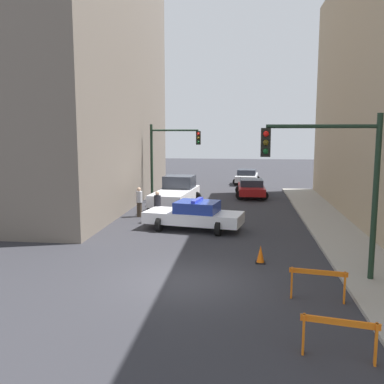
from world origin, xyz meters
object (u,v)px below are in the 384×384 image
(traffic_cone, at_px, (260,254))
(pedestrian_crossing, at_px, (157,206))
(police_car, at_px, (194,215))
(barrier_front, at_px, (339,332))
(parked_car_mid, at_px, (247,176))
(pedestrian_corner, at_px, (139,202))
(traffic_light_near, at_px, (338,172))
(traffic_light_far, at_px, (167,151))
(white_truck, at_px, (176,193))
(barrier_mid, at_px, (318,280))
(parked_car_near, at_px, (251,188))

(traffic_cone, bearing_deg, pedestrian_crossing, 128.71)
(police_car, bearing_deg, barrier_front, -148.34)
(parked_car_mid, height_order, pedestrian_crossing, pedestrian_crossing)
(parked_car_mid, bearing_deg, pedestrian_corner, -106.74)
(traffic_light_near, height_order, traffic_light_far, traffic_light_near)
(pedestrian_crossing, height_order, pedestrian_corner, same)
(white_truck, height_order, barrier_front, white_truck)
(police_car, relative_size, pedestrian_corner, 2.99)
(traffic_light_near, relative_size, white_truck, 0.93)
(barrier_front, bearing_deg, white_truck, 109.51)
(pedestrian_corner, bearing_deg, barrier_mid, 114.07)
(traffic_light_far, relative_size, parked_car_near, 1.19)
(parked_car_near, xyz_separation_m, pedestrian_corner, (-6.33, -7.99, 0.19))
(pedestrian_crossing, xyz_separation_m, barrier_mid, (6.58, -9.69, -0.24))
(parked_car_near, xyz_separation_m, traffic_cone, (0.09, -15.71, -0.36))
(parked_car_near, distance_m, barrier_mid, 19.09)
(parked_car_near, height_order, traffic_cone, parked_car_near)
(traffic_light_far, height_order, pedestrian_crossing, traffic_light_far)
(traffic_light_far, height_order, barrier_mid, traffic_light_far)
(white_truck, relative_size, traffic_cone, 8.50)
(traffic_light_near, xyz_separation_m, pedestrian_crossing, (-7.34, 7.97, -2.67))
(pedestrian_corner, height_order, barrier_front, pedestrian_corner)
(parked_car_mid, xyz_separation_m, pedestrian_crossing, (-4.75, -17.15, 0.19))
(traffic_light_far, xyz_separation_m, barrier_mid, (7.27, -16.61, -2.78))
(parked_car_near, relative_size, traffic_cone, 6.64)
(traffic_cone, bearing_deg, white_truck, 113.65)
(traffic_light_far, xyz_separation_m, police_car, (2.80, -8.31, -2.67))
(parked_car_mid, bearing_deg, barrier_front, -82.45)
(parked_car_near, relative_size, pedestrian_corner, 2.62)
(white_truck, bearing_deg, barrier_front, -64.68)
(traffic_light_far, bearing_deg, traffic_light_near, -61.65)
(barrier_front, bearing_deg, police_car, 110.87)
(white_truck, distance_m, traffic_cone, 12.11)
(traffic_light_near, xyz_separation_m, parked_car_near, (-2.33, 17.30, -2.86))
(white_truck, bearing_deg, pedestrian_corner, -109.18)
(parked_car_near, bearing_deg, barrier_mid, -87.06)
(pedestrian_crossing, bearing_deg, parked_car_near, 1.80)
(traffic_light_near, xyz_separation_m, traffic_light_far, (-8.03, 14.88, -0.13))
(traffic_cone, bearing_deg, parked_car_near, 90.33)
(police_car, bearing_deg, pedestrian_corner, 62.05)
(parked_car_near, relative_size, parked_car_mid, 0.98)
(pedestrian_crossing, bearing_deg, traffic_cone, -111.24)
(police_car, relative_size, pedestrian_crossing, 2.99)
(white_truck, bearing_deg, traffic_cone, -60.54)
(police_car, relative_size, white_truck, 0.89)
(pedestrian_crossing, bearing_deg, white_truck, 26.96)
(barrier_mid, bearing_deg, traffic_light_far, 113.64)
(pedestrian_corner, bearing_deg, police_car, 129.76)
(white_truck, bearing_deg, parked_car_near, 49.99)
(traffic_light_far, bearing_deg, parked_car_mid, 62.03)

